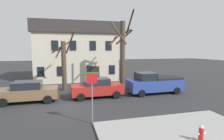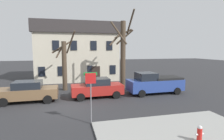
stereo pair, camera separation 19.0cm
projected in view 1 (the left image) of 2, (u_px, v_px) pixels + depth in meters
ground_plane at (65, 107)px, 13.43m from camera, size 120.00×120.00×0.00m
building_main at (76, 51)px, 26.28m from camera, size 11.37×8.22×7.94m
tree_bare_near at (64, 63)px, 18.66m from camera, size 2.55×1.73×6.25m
tree_bare_mid at (123, 51)px, 19.72m from camera, size 2.87×2.97×8.57m
car_brown_sedan at (28, 92)px, 14.58m from camera, size 4.70×2.12×1.72m
car_red_sedan at (97, 88)px, 16.03m from camera, size 4.61×2.13×1.74m
pickup_truck_blue at (154, 83)px, 17.51m from camera, size 5.48×2.38×2.09m
fire_hydrant at (201, 133)px, 8.17m from camera, size 0.42×0.22×0.76m
street_sign_pole at (92, 88)px, 10.12m from camera, size 0.76×0.07×3.03m
bicycle_leaning at (29, 90)px, 17.18m from camera, size 1.75×0.13×1.03m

